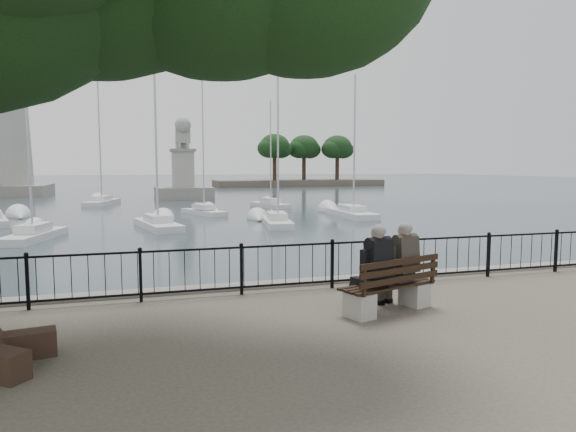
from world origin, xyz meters
name	(u,v)px	position (x,y,z in m)	size (l,w,h in m)	color
harbor	(282,308)	(0.00, 3.00, -0.50)	(260.00, 260.00, 1.20)	slate
railing	(288,265)	(0.00, 2.50, 0.56)	(22.06, 0.06, 1.00)	black
bench	(390,292)	(1.33, 0.48, 0.36)	(2.03, 1.16, 1.03)	gray
person_left	(372,273)	(0.96, 0.47, 0.75)	(0.64, 0.89, 1.63)	black
person_right	(398,268)	(1.60, 0.68, 0.75)	(0.64, 0.89, 1.63)	#292622
lighthouse	(3,96)	(-18.00, 62.00, 10.95)	(9.25, 9.25, 28.55)	slate
lion_monument	(183,178)	(2.00, 49.93, 1.26)	(6.10, 6.10, 8.97)	slate
sailboat_a	(34,234)	(-7.93, 19.82, -0.72)	(2.63, 5.20, 8.91)	silver
sailboat_b	(158,223)	(-1.88, 22.74, -0.65)	(2.73, 5.88, 12.29)	silver
sailboat_c	(277,220)	(5.17, 22.31, -0.69)	(2.20, 5.38, 10.17)	silver
sailboat_d	(352,213)	(11.63, 25.77, -0.71)	(1.81, 6.14, 10.13)	silver
sailboat_f	(204,211)	(1.76, 30.46, -0.68)	(3.04, 4.81, 10.08)	silver
sailboat_g	(270,204)	(8.25, 35.79, -0.70)	(2.72, 5.07, 9.37)	silver
sailboat_h	(102,201)	(-6.10, 42.87, -0.60)	(3.19, 6.24, 14.48)	silver
far_shore	(302,164)	(25.54, 79.46, 3.00)	(30.00, 8.60, 9.18)	#484238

